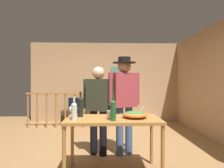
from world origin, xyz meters
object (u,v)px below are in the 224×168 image
at_px(wine_bottle_dark, 80,106).
at_px(person_standing_left, 98,103).
at_px(wine_bottle_clear, 74,110).
at_px(mug_white, 110,115).
at_px(flat_screen_tv, 76,103).
at_px(salad_bowl, 135,114).
at_px(serving_table, 113,124).
at_px(person_standing_right, 124,96).
at_px(wine_glass, 72,109).
at_px(tv_console, 77,117).
at_px(stair_railing, 76,107).
at_px(wine_bottle_green, 113,110).
at_px(framed_picture, 119,75).

bearing_deg(wine_bottle_dark, person_standing_left, 67.13).
relative_size(wine_bottle_clear, mug_white, 2.73).
distance_m(flat_screen_tv, salad_bowl, 3.52).
distance_m(serving_table, person_standing_right, 0.81).
xyz_separation_m(wine_glass, person_standing_left, (0.35, 0.65, 0.02)).
bearing_deg(serving_table, wine_bottle_dark, 166.29).
bearing_deg(person_standing_left, flat_screen_tv, -53.10).
bearing_deg(serving_table, flat_screen_tv, 107.33).
distance_m(tv_console, serving_table, 3.47).
distance_m(stair_railing, mug_white, 2.92).
xyz_separation_m(person_standing_left, person_standing_right, (0.46, 0.00, 0.13)).
xyz_separation_m(wine_glass, wine_bottle_green, (0.58, -0.22, 0.03)).
height_order(stair_railing, mug_white, stair_railing).
height_order(flat_screen_tv, person_standing_right, person_standing_right).
relative_size(wine_bottle_green, wine_bottle_clear, 1.10).
height_order(serving_table, salad_bowl, salad_bowl).
bearing_deg(wine_bottle_clear, salad_bowl, 8.49).
relative_size(framed_picture, flat_screen_tv, 1.17).
bearing_deg(wine_bottle_green, framed_picture, 84.75).
distance_m(salad_bowl, wine_bottle_clear, 0.85).
relative_size(framed_picture, stair_railing, 0.27).
distance_m(stair_railing, wine_bottle_clear, 2.90).
distance_m(framed_picture, wine_glass, 3.71).
relative_size(flat_screen_tv, wine_bottle_green, 1.43).
bearing_deg(flat_screen_tv, salad_bowl, -67.77).
xyz_separation_m(stair_railing, tv_console, (-0.08, 0.55, -0.39)).
bearing_deg(wine_glass, tv_console, 97.63).
distance_m(framed_picture, wine_bottle_clear, 3.85).
relative_size(tv_console, wine_bottle_dark, 2.45).
distance_m(wine_bottle_clear, person_standing_right, 1.12).
height_order(framed_picture, serving_table, framed_picture).
relative_size(wine_glass, person_standing_left, 0.11).
xyz_separation_m(framed_picture, serving_table, (-0.34, -3.58, -0.83)).
distance_m(tv_console, flat_screen_tv, 0.44).
height_order(framed_picture, wine_bottle_dark, framed_picture).
height_order(stair_railing, wine_glass, stair_railing).
height_order(stair_railing, salad_bowl, stair_railing).
height_order(wine_bottle_dark, wine_bottle_clear, wine_bottle_dark).
height_order(framed_picture, flat_screen_tv, framed_picture).
bearing_deg(wine_bottle_green, serving_table, 89.07).
relative_size(tv_console, mug_white, 7.76).
relative_size(salad_bowl, person_standing_left, 0.23).
distance_m(wine_glass, wine_bottle_dark, 0.14).
bearing_deg(stair_railing, person_standing_right, -60.31).
height_order(wine_bottle_green, wine_bottle_clear, wine_bottle_green).
xyz_separation_m(mug_white, person_standing_right, (0.27, 0.72, 0.21)).
distance_m(flat_screen_tv, wine_bottle_dark, 3.20).
relative_size(flat_screen_tv, serving_table, 0.38).
distance_m(wine_glass, person_standing_right, 1.05).
bearing_deg(person_standing_right, person_standing_left, -19.92).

